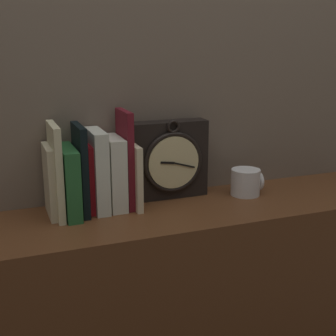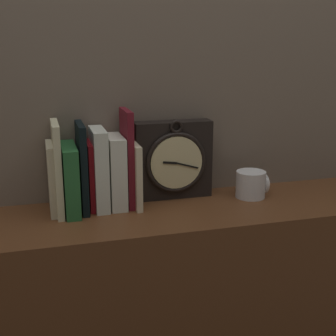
{
  "view_description": "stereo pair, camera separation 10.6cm",
  "coord_description": "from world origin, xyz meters",
  "views": [
    {
      "loc": [
        -0.41,
        -1.08,
        1.35
      ],
      "look_at": [
        0.0,
        0.0,
        1.03
      ],
      "focal_mm": 50.0,
      "sensor_mm": 36.0,
      "label": 1
    },
    {
      "loc": [
        -0.31,
        -1.11,
        1.35
      ],
      "look_at": [
        0.0,
        0.0,
        1.03
      ],
      "focal_mm": 50.0,
      "sensor_mm": 36.0,
      "label": 2
    }
  ],
  "objects": [
    {
      "name": "book_slot5_white",
      "position": [
        -0.17,
        0.08,
        1.02
      ],
      "size": [
        0.04,
        0.13,
        0.21
      ],
      "color": "silver",
      "rests_on": "bookshelf"
    },
    {
      "name": "book_slot4_red",
      "position": [
        -0.19,
        0.08,
        1.01
      ],
      "size": [
        0.01,
        0.11,
        0.18
      ],
      "color": "#B31721",
      "rests_on": "bookshelf"
    },
    {
      "name": "book_slot8_cream",
      "position": [
        -0.07,
        0.07,
        1.0
      ],
      "size": [
        0.02,
        0.14,
        0.17
      ],
      "color": "beige",
      "rests_on": "bookshelf"
    },
    {
      "name": "book_slot2_green",
      "position": [
        -0.24,
        0.06,
        1.01
      ],
      "size": [
        0.04,
        0.15,
        0.18
      ],
      "color": "#286934",
      "rests_on": "bookshelf"
    },
    {
      "name": "book_slot7_maroon",
      "position": [
        -0.09,
        0.08,
        1.05
      ],
      "size": [
        0.02,
        0.12,
        0.26
      ],
      "color": "maroon",
      "rests_on": "bookshelf"
    },
    {
      "name": "book_slot6_white",
      "position": [
        -0.12,
        0.08,
        1.01
      ],
      "size": [
        0.04,
        0.12,
        0.19
      ],
      "color": "white",
      "rests_on": "bookshelf"
    },
    {
      "name": "book_slot0_cream",
      "position": [
        -0.29,
        0.08,
        1.01
      ],
      "size": [
        0.02,
        0.13,
        0.18
      ],
      "color": "beige",
      "rests_on": "bookshelf"
    },
    {
      "name": "book_slot1_cream",
      "position": [
        -0.27,
        0.07,
        1.04
      ],
      "size": [
        0.02,
        0.15,
        0.24
      ],
      "color": "beige",
      "rests_on": "bookshelf"
    },
    {
      "name": "wall_back",
      "position": [
        0.0,
        0.18,
        1.3
      ],
      "size": [
        6.0,
        0.05,
        2.6
      ],
      "color": "#756656",
      "rests_on": "ground_plane"
    },
    {
      "name": "book_slot3_black",
      "position": [
        -0.21,
        0.07,
        1.03
      ],
      "size": [
        0.02,
        0.14,
        0.23
      ],
      "color": "black",
      "rests_on": "bookshelf"
    },
    {
      "name": "clock",
      "position": [
        0.04,
        0.11,
        1.03
      ],
      "size": [
        0.22,
        0.07,
        0.23
      ],
      "color": "black",
      "rests_on": "bookshelf"
    },
    {
      "name": "mug",
      "position": [
        0.26,
        0.04,
        0.96
      ],
      "size": [
        0.09,
        0.08,
        0.08
      ],
      "color": "white",
      "rests_on": "bookshelf"
    }
  ]
}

